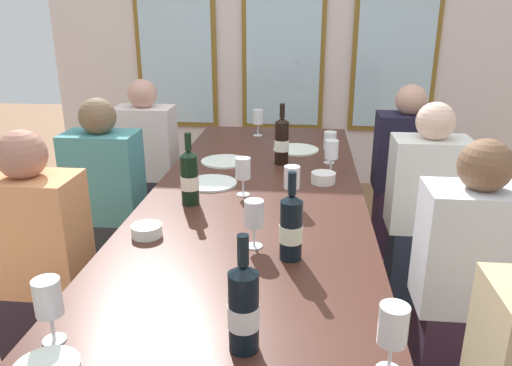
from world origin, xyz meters
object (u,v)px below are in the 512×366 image
at_px(wine_glass_0, 393,327).
at_px(wine_bottle_1, 244,307).
at_px(wine_bottle_2, 282,141).
at_px(seated_person_1, 466,288).
at_px(wine_glass_5, 48,299).
at_px(tasting_bowl_0, 323,178).
at_px(wine_glass_6, 330,142).
at_px(white_plate_2, 296,150).
at_px(seated_person_4, 148,166).
at_px(wine_glass_7, 243,170).
at_px(wine_glass_1, 332,150).
at_px(wine_bottle_0, 291,227).
at_px(seated_person_3, 424,214).
at_px(wine_glass_4, 292,179).
at_px(seated_person_5, 403,177).
at_px(seated_person_2, 107,205).
at_px(white_plate_1, 211,183).
at_px(wine_bottle_3, 190,177).
at_px(tasting_bowl_1, 147,231).
at_px(seated_person_0, 40,270).
at_px(white_plate_0, 224,161).
at_px(dining_table, 255,209).
at_px(wine_glass_2, 258,118).
at_px(wine_glass_3, 254,216).

bearing_deg(wine_glass_0, wine_bottle_1, 172.05).
height_order(wine_bottle_2, seated_person_1, seated_person_1).
relative_size(wine_glass_5, seated_person_1, 0.16).
height_order(tasting_bowl_0, wine_glass_6, wine_glass_6).
distance_m(white_plate_2, seated_person_4, 1.07).
height_order(wine_bottle_1, wine_glass_7, wine_bottle_1).
height_order(wine_bottle_1, seated_person_4, seated_person_4).
bearing_deg(wine_glass_1, wine_bottle_0, -100.33).
relative_size(wine_glass_0, wine_glass_6, 1.00).
height_order(wine_glass_1, seated_person_3, seated_person_3).
distance_m(wine_glass_4, seated_person_5, 1.33).
bearing_deg(seated_person_2, wine_bottle_2, 10.33).
height_order(wine_bottle_0, wine_glass_4, wine_bottle_0).
bearing_deg(seated_person_4, wine_glass_0, -59.57).
bearing_deg(seated_person_4, white_plate_1, -56.10).
relative_size(wine_bottle_3, tasting_bowl_1, 2.78).
bearing_deg(tasting_bowl_0, wine_bottle_2, 126.33).
xyz_separation_m(wine_glass_0, seated_person_0, (-1.27, 0.73, -0.34)).
height_order(seated_person_1, seated_person_5, same).
relative_size(wine_glass_1, seated_person_0, 0.16).
bearing_deg(wine_glass_0, wine_bottle_2, 101.72).
relative_size(wine_bottle_2, wine_glass_7, 1.89).
height_order(white_plate_0, wine_glass_1, wine_glass_1).
relative_size(white_plate_0, white_plate_2, 0.95).
xyz_separation_m(wine_glass_0, wine_glass_4, (-0.26, 1.01, -0.00)).
bearing_deg(seated_person_4, dining_table, -51.56).
relative_size(wine_glass_2, wine_glass_6, 1.00).
xyz_separation_m(tasting_bowl_1, wine_glass_5, (-0.04, -0.62, 0.10)).
relative_size(wine_bottle_3, seated_person_2, 0.28).
bearing_deg(wine_bottle_1, white_plate_2, 87.48).
relative_size(wine_glass_5, seated_person_2, 0.16).
xyz_separation_m(wine_glass_1, seated_person_1, (0.50, -0.70, -0.34)).
xyz_separation_m(white_plate_1, wine_bottle_0, (0.41, -0.71, 0.11)).
relative_size(wine_bottle_3, wine_glass_3, 1.80).
distance_m(white_plate_2, wine_bottle_2, 0.31).
height_order(white_plate_0, wine_glass_3, wine_glass_3).
bearing_deg(seated_person_0, wine_glass_3, -7.97).
bearing_deg(seated_person_2, white_plate_1, -17.66).
xyz_separation_m(wine_glass_2, seated_person_3, (0.94, -0.74, -0.34)).
xyz_separation_m(tasting_bowl_0, seated_person_2, (-1.15, 0.12, -0.24)).
xyz_separation_m(wine_glass_0, seated_person_4, (-1.27, 2.16, -0.34)).
bearing_deg(white_plate_1, wine_bottle_3, -98.83).
height_order(wine_glass_1, seated_person_4, seated_person_4).
relative_size(dining_table, wine_glass_0, 15.91).
bearing_deg(wine_glass_1, wine_glass_3, -109.21).
bearing_deg(seated_person_5, seated_person_2, -158.56).
height_order(seated_person_0, seated_person_1, same).
xyz_separation_m(tasting_bowl_0, seated_person_1, (0.54, -0.55, -0.24)).
xyz_separation_m(tasting_bowl_1, wine_glass_0, (0.78, -0.65, 0.10)).
distance_m(wine_bottle_3, tasting_bowl_0, 0.67).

